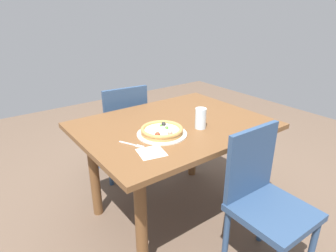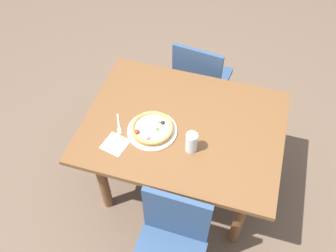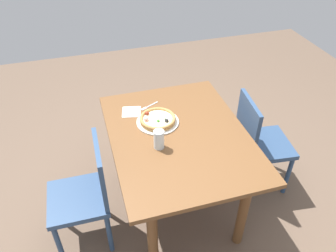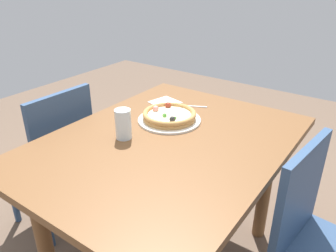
{
  "view_description": "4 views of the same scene",
  "coord_description": "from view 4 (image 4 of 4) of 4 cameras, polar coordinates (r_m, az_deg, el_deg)",
  "views": [
    {
      "loc": [
        1.12,
        1.45,
        1.47
      ],
      "look_at": [
        0.09,
        0.05,
        0.75
      ],
      "focal_mm": 31.1,
      "sensor_mm": 36.0,
      "label": 1
    },
    {
      "loc": [
        -0.32,
        1.43,
        2.54
      ],
      "look_at": [
        0.09,
        0.05,
        0.75
      ],
      "focal_mm": 39.43,
      "sensor_mm": 36.0,
      "label": 2
    },
    {
      "loc": [
        -1.72,
        0.58,
        2.23
      ],
      "look_at": [
        0.09,
        0.05,
        0.75
      ],
      "focal_mm": 35.75,
      "sensor_mm": 36.0,
      "label": 3
    },
    {
      "loc": [
        -1.05,
        -0.75,
        1.42
      ],
      "look_at": [
        0.09,
        0.05,
        0.75
      ],
      "focal_mm": 35.52,
      "sensor_mm": 36.0,
      "label": 4
    }
  ],
  "objects": [
    {
      "name": "pizza",
      "position": [
        1.63,
        0.21,
        1.89
      ],
      "size": [
        0.26,
        0.26,
        0.05
      ],
      "color": "#B78447",
      "rests_on": "plate"
    },
    {
      "name": "napkin",
      "position": [
        1.87,
        -0.51,
        4.09
      ],
      "size": [
        0.17,
        0.17,
        0.0
      ],
      "primitive_type": "cube",
      "rotation": [
        0.0,
        0.0,
        -0.22
      ],
      "color": "white",
      "rests_on": "dining_table"
    },
    {
      "name": "chair_near",
      "position": [
        1.45,
        24.94,
        -18.42
      ],
      "size": [
        0.44,
        0.44,
        0.86
      ],
      "rotation": [
        0.0,
        0.0,
        3.03
      ],
      "color": "navy",
      "rests_on": "ground"
    },
    {
      "name": "drinking_glass",
      "position": [
        1.47,
        -7.69,
        0.34
      ],
      "size": [
        0.07,
        0.07,
        0.14
      ],
      "primitive_type": "cylinder",
      "color": "silver",
      "rests_on": "dining_table"
    },
    {
      "name": "fork",
      "position": [
        1.82,
        3.65,
        3.45
      ],
      "size": [
        0.09,
        0.16,
        0.0
      ],
      "rotation": [
        0.0,
        0.0,
        2.03
      ],
      "color": "silver",
      "rests_on": "dining_table"
    },
    {
      "name": "dining_table",
      "position": [
        1.52,
        -0.25,
        -6.08
      ],
      "size": [
        1.25,
        0.95,
        0.73
      ],
      "color": "brown",
      "rests_on": "ground"
    },
    {
      "name": "plate",
      "position": [
        1.64,
        0.23,
        1.07
      ],
      "size": [
        0.31,
        0.31,
        0.01
      ],
      "primitive_type": "cylinder",
      "color": "silver",
      "rests_on": "dining_table"
    },
    {
      "name": "chair_far",
      "position": [
        1.96,
        -18.94,
        -4.76
      ],
      "size": [
        0.41,
        0.41,
        0.86
      ],
      "rotation": [
        0.0,
        0.0,
        -0.02
      ],
      "color": "navy",
      "rests_on": "ground"
    }
  ]
}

